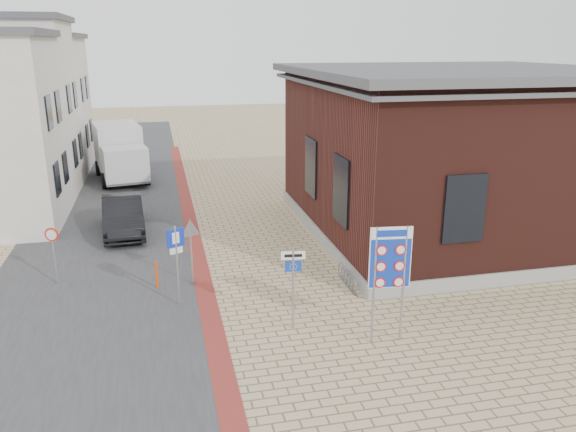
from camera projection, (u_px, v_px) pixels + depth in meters
name	position (u px, v px, depth m)	size (l,w,h in m)	color
ground	(284.00, 325.00, 16.08)	(120.00, 120.00, 0.00)	tan
road_strip	(116.00, 200.00, 28.86)	(7.00, 60.00, 0.02)	#38383A
curb_strip	(191.00, 224.00, 24.95)	(0.60, 40.00, 0.02)	maroon
brick_building	(456.00, 149.00, 23.50)	(13.00, 13.00, 6.80)	gray
townhouse_mid	(2.00, 107.00, 29.12)	(7.40, 6.40, 9.10)	beige
townhouse_far	(27.00, 103.00, 34.82)	(7.40, 6.40, 8.30)	beige
bike_rack	(347.00, 278.00, 18.62)	(0.08, 1.80, 0.60)	slate
sedan	(123.00, 215.00, 23.71)	(1.62, 4.64, 1.53)	black
box_truck	(120.00, 152.00, 32.80)	(3.40, 6.38, 3.17)	slate
border_sign	(390.00, 260.00, 14.53)	(1.11, 0.18, 3.27)	gray
essen_sign	(293.00, 275.00, 15.45)	(0.67, 0.13, 2.47)	gray
parking_sign	(176.00, 252.00, 16.81)	(0.53, 0.26, 2.55)	gray
yield_sign	(190.00, 236.00, 18.33)	(0.77, 0.34, 2.25)	gray
speed_sign	(54.00, 248.00, 18.43)	(0.46, 0.17, 2.00)	gray
bollard	(157.00, 275.00, 18.35)	(0.09, 0.09, 0.95)	#E5420C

